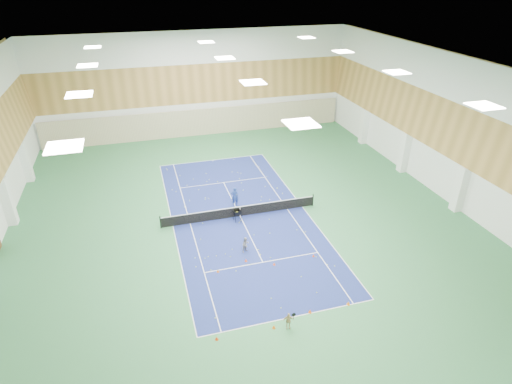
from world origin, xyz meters
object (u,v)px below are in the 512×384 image
tennis_net (240,211)px  ball_cart (237,215)px  child_apron (288,321)px  child_court (246,245)px  coach (235,196)px

tennis_net → ball_cart: 0.72m
tennis_net → child_apron: bearing=-91.8°
tennis_net → child_court: 4.90m
child_court → child_apron: 7.77m
tennis_net → ball_cart: size_ratio=12.92×
child_apron → ball_cart: size_ratio=1.09×
coach → child_apron: 14.56m
tennis_net → child_apron: size_ratio=11.80×
tennis_net → child_court: (-0.80, -4.83, 0.04)m
child_court → ball_cart: size_ratio=1.20×
tennis_net → coach: coach is taller
child_apron → tennis_net: bearing=99.5°
child_court → child_apron: (0.41, -7.76, -0.05)m
tennis_net → coach: size_ratio=7.51×
child_court → ball_cart: 4.25m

